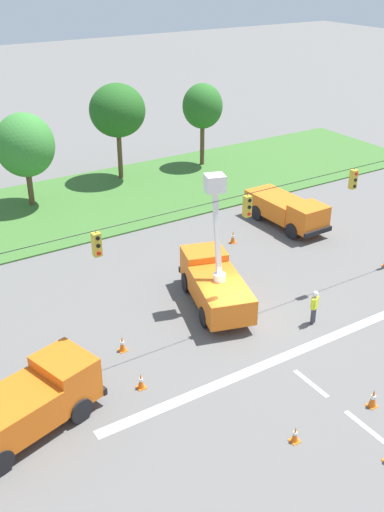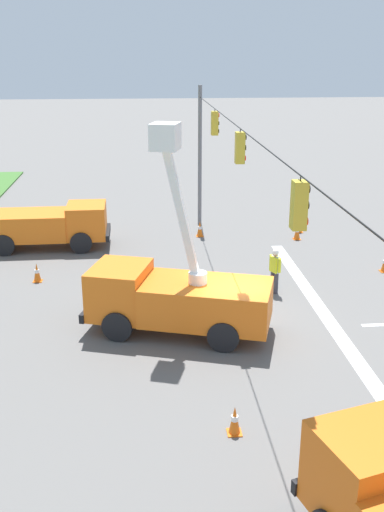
{
  "view_description": "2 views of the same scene",
  "coord_description": "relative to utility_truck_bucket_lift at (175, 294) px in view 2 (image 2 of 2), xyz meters",
  "views": [
    {
      "loc": [
        -14.68,
        -19.31,
        16.06
      ],
      "look_at": [
        -0.46,
        3.24,
        2.38
      ],
      "focal_mm": 42.0,
      "sensor_mm": 36.0,
      "label": 1
    },
    {
      "loc": [
        -17.87,
        3.02,
        8.88
      ],
      "look_at": [
        2.11,
        1.33,
        1.94
      ],
      "focal_mm": 42.0,
      "sensor_mm": 36.0,
      "label": 2
    }
  ],
  "objects": [
    {
      "name": "road_worker",
      "position": [
        3.04,
        -3.98,
        -0.35
      ],
      "size": [
        0.6,
        0.39,
        1.77
      ],
      "color": "#383842",
      "rests_on": "ground"
    },
    {
      "name": "traffic_cone_foreground_right",
      "position": [
        4.97,
        5.3,
        -0.97
      ],
      "size": [
        0.36,
        0.36,
        0.78
      ],
      "color": "orange",
      "rests_on": "ground"
    },
    {
      "name": "utility_truck_support_far",
      "position": [
        9.42,
        5.53,
        -0.23
      ],
      "size": [
        2.37,
        6.11,
        2.04
      ],
      "color": "orange",
      "rests_on": "ground"
    },
    {
      "name": "traffic_cone_foreground_left",
      "position": [
        10.57,
        -1.84,
        -0.96
      ],
      "size": [
        0.36,
        0.36,
        0.79
      ],
      "color": "orange",
      "rests_on": "ground"
    },
    {
      "name": "traffic_cone_lane_edge_b",
      "position": [
        10.85,
        -6.98,
        -0.95
      ],
      "size": [
        0.36,
        0.36,
        0.81
      ],
      "color": "orange",
      "rests_on": "ground"
    },
    {
      "name": "traffic_cone_far_right",
      "position": [
        -5.72,
        -1.1,
        -0.98
      ],
      "size": [
        0.36,
        0.36,
        0.75
      ],
      "color": "orange",
      "rests_on": "ground"
    },
    {
      "name": "ground_plane",
      "position": [
        -0.12,
        -2.05,
        -1.35
      ],
      "size": [
        200.0,
        200.0,
        0.0
      ],
      "primitive_type": "plane",
      "color": "#605E5B"
    },
    {
      "name": "traffic_cone_mid_left",
      "position": [
        -6.21,
        -3.82,
        -1.0
      ],
      "size": [
        0.36,
        0.36,
        0.72
      ],
      "color": "orange",
      "rests_on": "ground"
    },
    {
      "name": "lane_markings",
      "position": [
        -0.12,
        -6.82,
        -1.35
      ],
      "size": [
        17.6,
        15.25,
        0.01
      ],
      "color": "silver",
      "rests_on": "ground"
    },
    {
      "name": "traffic_cone_far_left",
      "position": [
        9.65,
        -6.56,
        -0.95
      ],
      "size": [
        0.36,
        0.36,
        0.81
      ],
      "color": "orange",
      "rests_on": "ground"
    },
    {
      "name": "utility_truck_bucket_lift",
      "position": [
        0.0,
        0.0,
        0.0
      ],
      "size": [
        3.91,
        6.42,
        6.81
      ],
      "color": "orange",
      "rests_on": "ground"
    },
    {
      "name": "signal_gantry",
      "position": [
        -0.08,
        -2.05,
        3.08
      ],
      "size": [
        26.2,
        0.33,
        7.2
      ],
      "color": "slate",
      "rests_on": "ground"
    }
  ]
}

